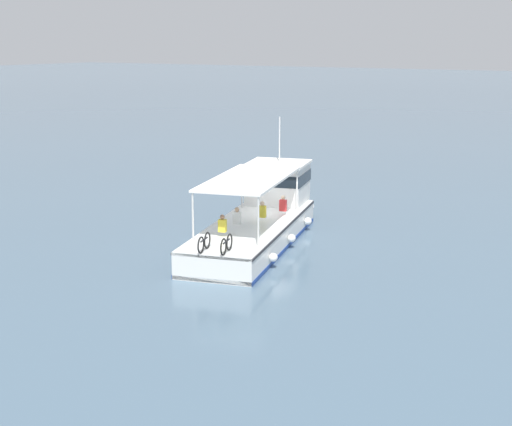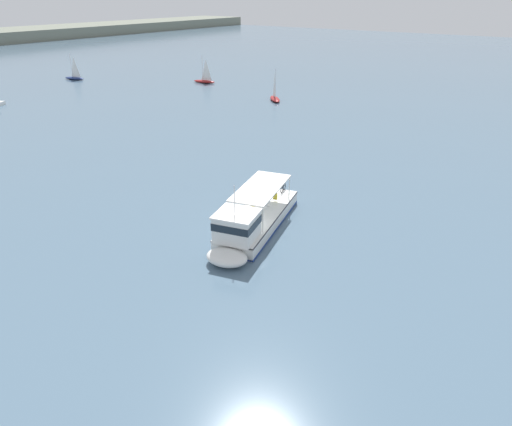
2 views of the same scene
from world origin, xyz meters
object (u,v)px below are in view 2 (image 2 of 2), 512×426
at_px(ferry_main, 251,223).
at_px(sailboat_far_left, 204,80).
at_px(sailboat_off_stern, 275,98).
at_px(sailboat_horizon_west, 74,77).

relative_size(ferry_main, sailboat_far_left, 2.42).
distance_m(sailboat_off_stern, sailboat_horizon_west, 47.03).
relative_size(sailboat_off_stern, sailboat_far_left, 1.00).
relative_size(ferry_main, sailboat_horizon_west, 2.42).
bearing_deg(sailboat_off_stern, sailboat_horizon_west, 99.17).
bearing_deg(sailboat_off_stern, sailboat_far_left, 74.82).
height_order(sailboat_off_stern, sailboat_far_left, same).
distance_m(sailboat_off_stern, sailboat_far_left, 21.98).
xyz_separation_m(ferry_main, sailboat_far_left, (47.30, 46.50, -0.47)).
distance_m(ferry_main, sailboat_horizon_west, 79.40).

